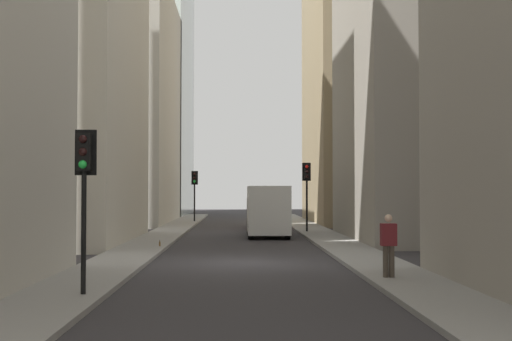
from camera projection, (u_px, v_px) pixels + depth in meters
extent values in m
plane|color=#302D30|center=(245.00, 262.00, 23.60)|extent=(135.00, 135.00, 0.00)
cube|color=gray|center=(120.00, 261.00, 23.48)|extent=(90.00, 2.20, 0.14)
cube|color=gray|center=(369.00, 260.00, 23.72)|extent=(90.00, 2.20, 0.14)
cube|color=#9E8966|center=(373.00, 54.00, 52.91)|extent=(15.17, 10.00, 27.22)
cube|color=#B7B2A5|center=(110.00, 108.00, 52.63)|extent=(17.14, 10.00, 18.51)
cube|color=silver|center=(268.00, 210.00, 36.31)|extent=(4.60, 2.25, 2.60)
cube|color=#38383D|center=(266.00, 214.00, 39.49)|extent=(1.90, 2.25, 1.90)
cube|color=black|center=(266.00, 204.00, 39.51)|extent=(1.92, 2.09, 0.64)
cylinder|color=black|center=(282.00, 226.00, 39.50)|extent=(0.88, 0.28, 0.88)
cylinder|color=black|center=(249.00, 226.00, 39.44)|extent=(0.88, 0.28, 0.88)
cylinder|color=black|center=(288.00, 231.00, 34.90)|extent=(0.88, 0.28, 0.88)
cylinder|color=black|center=(251.00, 231.00, 34.85)|extent=(0.88, 0.28, 0.88)
cube|color=maroon|center=(262.00, 221.00, 44.99)|extent=(4.30, 1.78, 0.70)
cube|color=black|center=(262.00, 212.00, 44.80)|extent=(2.10, 1.58, 0.54)
cylinder|color=black|center=(273.00, 223.00, 46.35)|extent=(0.64, 0.22, 0.64)
cylinder|color=black|center=(251.00, 223.00, 46.31)|extent=(0.64, 0.22, 0.64)
cylinder|color=black|center=(275.00, 225.00, 43.65)|extent=(0.64, 0.22, 0.64)
cylinder|color=black|center=(251.00, 225.00, 43.61)|extent=(0.64, 0.22, 0.64)
cylinder|color=black|center=(84.00, 232.00, 15.56)|extent=(0.12, 0.12, 2.92)
cube|color=black|center=(84.00, 152.00, 15.62)|extent=(0.28, 0.32, 0.90)
cube|color=black|center=(86.00, 152.00, 15.77)|extent=(0.03, 0.52, 1.10)
sphere|color=black|center=(83.00, 139.00, 15.47)|extent=(0.20, 0.20, 0.20)
sphere|color=black|center=(83.00, 152.00, 15.46)|extent=(0.20, 0.20, 0.20)
sphere|color=green|center=(83.00, 164.00, 15.45)|extent=(0.20, 0.20, 0.20)
cylinder|color=black|center=(307.00, 205.00, 39.55)|extent=(0.12, 0.12, 3.15)
cube|color=black|center=(307.00, 172.00, 39.61)|extent=(0.28, 0.32, 0.90)
cube|color=black|center=(306.00, 172.00, 39.77)|extent=(0.03, 0.52, 1.10)
sphere|color=red|center=(307.00, 167.00, 39.46)|extent=(0.20, 0.20, 0.20)
sphere|color=black|center=(307.00, 172.00, 39.45)|extent=(0.20, 0.20, 0.20)
sphere|color=black|center=(307.00, 177.00, 39.45)|extent=(0.20, 0.20, 0.20)
cylinder|color=black|center=(194.00, 202.00, 52.65)|extent=(0.12, 0.12, 3.04)
cube|color=black|center=(195.00, 178.00, 52.71)|extent=(0.28, 0.32, 0.90)
cube|color=black|center=(195.00, 178.00, 52.87)|extent=(0.03, 0.52, 1.10)
sphere|color=black|center=(194.00, 174.00, 52.56)|extent=(0.20, 0.20, 0.20)
sphere|color=black|center=(194.00, 178.00, 52.55)|extent=(0.20, 0.20, 0.20)
sphere|color=green|center=(194.00, 181.00, 52.54)|extent=(0.20, 0.20, 0.20)
cylinder|color=#473D33|center=(392.00, 262.00, 18.52)|extent=(0.16, 0.16, 0.89)
cylinder|color=#473D33|center=(386.00, 262.00, 18.52)|extent=(0.16, 0.16, 0.89)
cube|color=maroon|center=(389.00, 235.00, 18.54)|extent=(0.26, 0.44, 0.63)
sphere|color=beige|center=(388.00, 218.00, 18.56)|extent=(0.22, 0.22, 0.22)
cylinder|color=brown|center=(160.00, 244.00, 28.87)|extent=(0.07, 0.07, 0.20)
cylinder|color=brown|center=(160.00, 241.00, 28.88)|extent=(0.03, 0.03, 0.07)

